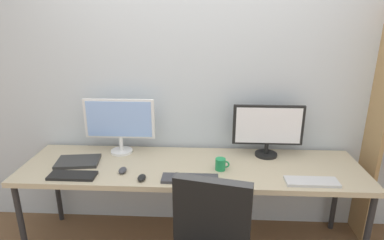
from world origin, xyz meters
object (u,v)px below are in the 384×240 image
Objects in this scene: keyboard_right at (312,182)px; keyboard_center at (190,179)px; monitor_left at (120,122)px; mouse_right_side at (123,170)px; monitor_right at (268,128)px; mouse_left_side at (142,178)px; coffee_mug at (221,164)px; keyboard_left at (72,176)px; desk at (192,171)px; laptop_closed at (78,162)px.

keyboard_center is at bearing 180.00° from keyboard_right.
monitor_left is 6.00× the size of mouse_right_side.
mouse_left_side is (-0.94, -0.46, -0.22)m from monitor_right.
coffee_mug is at bearing 164.99° from keyboard_right.
coffee_mug is at bearing 8.92° from keyboard_left.
keyboard_right reaches higher than desk.
mouse_right_side is at bearing -173.87° from coffee_mug.
laptop_closed is at bearing -179.53° from desk.
monitor_right reaches higher than coffee_mug.
desk is 0.42m from mouse_left_side.
laptop_closed reaches higher than keyboard_right.
monitor_right is 1.52m from keyboard_left.
mouse_left_side is 0.91× the size of coffee_mug.
monitor_right is 1.75× the size of laptop_closed.
keyboard_right is 3.74× the size of mouse_left_side.
mouse_right_side reaches higher than keyboard_center.
mouse_right_side is (-0.50, 0.09, 0.01)m from keyboard_center.
laptop_closed is at bearing 156.68° from mouse_left_side.
monitor_right is 0.51m from coffee_mug.
monitor_right is 5.83× the size of mouse_left_side.
keyboard_right is 1.74m from laptop_closed.
keyboard_center is 1.24× the size of laptop_closed.
keyboard_right is at bearing -15.36° from laptop_closed.
monitor_left is at bearing 105.68° from mouse_right_side.
keyboard_left reaches higher than desk.
mouse_left_side is at bearing -32.34° from mouse_right_side.
mouse_right_side is (-1.10, -0.35, -0.22)m from monitor_right.
desk is 8.11× the size of laptop_closed.
coffee_mug is (0.22, 0.17, 0.04)m from keyboard_center.
keyboard_center is at bearing 0.00° from keyboard_left.
keyboard_left is at bearing -118.48° from monitor_left.
desk is 27.03× the size of mouse_right_side.
mouse_left_side is (-1.18, -0.01, 0.01)m from keyboard_right.
keyboard_center is (0.60, -0.44, -0.26)m from monitor_left.
mouse_left_side is at bearing -177.57° from keyboard_center.
monitor_left is 0.79m from keyboard_center.
coffee_mug is (0.82, -0.28, -0.22)m from monitor_left.
keyboard_left is at bearing 180.00° from keyboard_center.
monitor_right reaches higher than keyboard_left.
laptop_closed is 1.11m from coffee_mug.
keyboard_left is 1.68m from keyboard_right.
desk is 0.24m from keyboard_center.
desk is at bearing -19.49° from monitor_left.
coffee_mug is at bearing -10.94° from laptop_closed.
keyboard_right is at bearing 0.70° from mouse_left_side.
keyboard_center is at bearing -22.10° from laptop_closed.
coffee_mug is at bearing -144.01° from monitor_right.
monitor_right is 0.55m from keyboard_right.
desk is 0.87m from keyboard_left.
mouse_left_side is at bearing -179.30° from keyboard_right.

